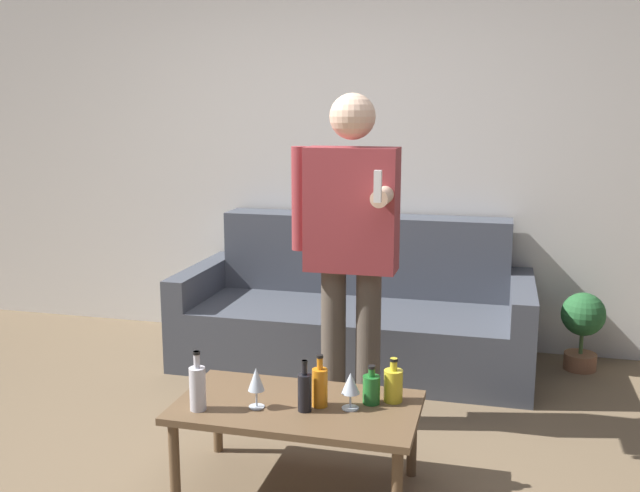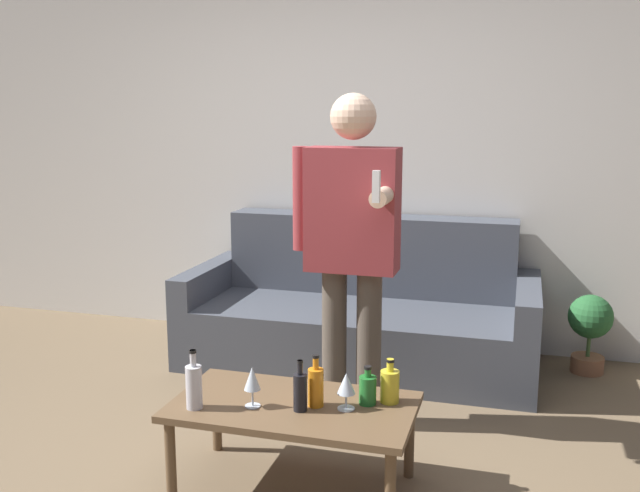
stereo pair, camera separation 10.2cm
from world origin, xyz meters
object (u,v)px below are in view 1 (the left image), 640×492
Objects in this scene: couch at (356,312)px; bottle_orange at (305,391)px; coffee_table at (297,413)px; person_standing_front at (350,237)px.

couch reaches higher than bottle_orange.
coffee_table is 0.61× the size of person_standing_front.
bottle_orange is at bearing -85.75° from couch.
coffee_table is at bearing -87.32° from couch.
bottle_orange is at bearing -92.24° from person_standing_front.
person_standing_front reaches higher than couch.
person_standing_front is at bearing 83.48° from coffee_table.
bottle_orange reaches higher than coffee_table.
couch is 1.16m from person_standing_front.
coffee_table is (0.08, -1.62, 0.03)m from couch.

